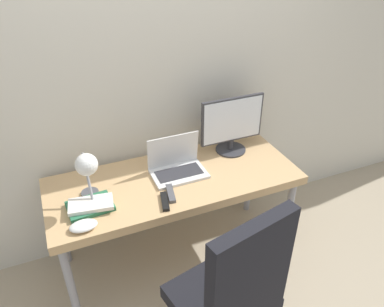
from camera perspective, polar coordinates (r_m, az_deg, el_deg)
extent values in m
plane|color=tan|center=(2.76, 0.27, -19.98)|extent=(12.00, 12.00, 0.00)
cube|color=beige|center=(2.54, -6.27, 11.75)|extent=(8.00, 0.05, 2.60)
cube|color=tan|center=(2.49, -2.70, -4.26)|extent=(1.65, 0.67, 0.06)
cylinder|color=gray|center=(2.45, -17.94, -18.71)|extent=(0.05, 0.05, 0.67)
cylinder|color=gray|center=(2.84, 14.34, -9.55)|extent=(0.05, 0.05, 0.67)
cylinder|color=gray|center=(2.84, -19.38, -10.51)|extent=(0.05, 0.05, 0.67)
cylinder|color=gray|center=(3.18, 8.72, -3.65)|extent=(0.05, 0.05, 0.67)
cube|color=silver|center=(2.49, -1.99, -3.10)|extent=(0.36, 0.23, 0.02)
cube|color=#2D2D33|center=(2.48, -2.00, -2.92)|extent=(0.30, 0.14, 0.00)
cube|color=silver|center=(2.50, -2.91, 0.51)|extent=(0.36, 0.03, 0.23)
cube|color=silver|center=(2.50, -2.89, 0.48)|extent=(0.32, 0.02, 0.20)
cylinder|color=#333338|center=(2.77, 5.89, 0.63)|extent=(0.22, 0.22, 0.01)
cylinder|color=#333338|center=(2.74, 5.95, 1.47)|extent=(0.04, 0.04, 0.08)
cube|color=#333338|center=(2.65, 6.13, 5.16)|extent=(0.47, 0.02, 0.33)
cube|color=silver|center=(2.64, 6.26, 5.04)|extent=(0.44, 0.00, 0.31)
cylinder|color=#4C4C51|center=(2.41, -15.28, -5.82)|extent=(0.11, 0.11, 0.02)
cylinder|color=#99999E|center=(2.27, -15.53, -3.78)|extent=(0.02, 0.15, 0.29)
sphere|color=white|center=(2.13, -15.79, -1.64)|extent=(0.13, 0.13, 0.13)
cube|color=black|center=(2.14, 4.39, -21.09)|extent=(0.57, 0.53, 0.09)
cube|color=black|center=(1.78, 8.81, -18.00)|extent=(0.47, 0.17, 0.62)
cube|color=#286B47|center=(2.30, -15.27, -7.74)|extent=(0.27, 0.21, 0.03)
cube|color=silver|center=(2.27, -15.15, -7.46)|extent=(0.27, 0.18, 0.02)
cube|color=black|center=(2.26, -4.16, -7.29)|extent=(0.08, 0.17, 0.02)
cube|color=#4C4C51|center=(2.32, -3.27, -6.08)|extent=(0.07, 0.18, 0.02)
ellipsoid|color=white|center=(2.17, -16.21, -10.54)|extent=(0.15, 0.10, 0.04)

